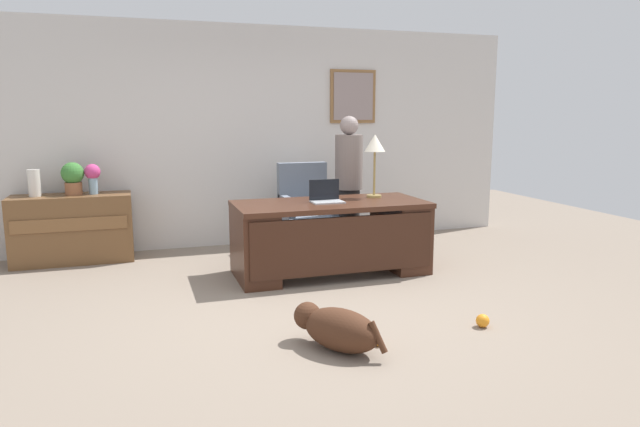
{
  "coord_description": "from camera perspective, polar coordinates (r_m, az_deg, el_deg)",
  "views": [
    {
      "loc": [
        -1.4,
        -4.49,
        1.64
      ],
      "look_at": [
        0.17,
        0.3,
        0.75
      ],
      "focal_mm": 31.99,
      "sensor_mm": 36.0,
      "label": 1
    }
  ],
  "objects": [
    {
      "name": "vase_empty",
      "position": [
        6.86,
        -26.68,
        2.74
      ],
      "size": [
        0.13,
        0.13,
        0.29
      ],
      "primitive_type": "cylinder",
      "color": "silver",
      "rests_on": "credenza"
    },
    {
      "name": "dog_toy_ball",
      "position": [
        4.67,
        15.96,
        -10.27
      ],
      "size": [
        0.1,
        0.1,
        0.1
      ],
      "primitive_type": "sphere",
      "color": "orange",
      "rests_on": "ground_plane"
    },
    {
      "name": "credenza",
      "position": [
        6.89,
        -23.49,
        -1.39
      ],
      "size": [
        1.26,
        0.5,
        0.75
      ],
      "color": "brown",
      "rests_on": "ground_plane"
    },
    {
      "name": "dog_toy_bone",
      "position": [
        4.22,
        5.62,
        -12.53
      ],
      "size": [
        0.07,
        0.16,
        0.05
      ],
      "primitive_type": "ellipsoid",
      "rotation": [
        0.0,
        0.0,
        1.47
      ],
      "color": "orange",
      "rests_on": "ground_plane"
    },
    {
      "name": "back_wall",
      "position": [
        7.24,
        -6.91,
        7.67
      ],
      "size": [
        7.0,
        0.16,
        2.7
      ],
      "color": "silver",
      "rests_on": "ground_plane"
    },
    {
      "name": "vase_with_flowers",
      "position": [
        6.79,
        -21.8,
        3.57
      ],
      "size": [
        0.17,
        0.17,
        0.34
      ],
      "color": "#80A3B8",
      "rests_on": "credenza"
    },
    {
      "name": "potted_plant",
      "position": [
        6.81,
        -23.49,
        3.37
      ],
      "size": [
        0.24,
        0.24,
        0.36
      ],
      "color": "brown",
      "rests_on": "credenza"
    },
    {
      "name": "dog_lying",
      "position": [
        4.07,
        1.7,
        -11.39
      ],
      "size": [
        0.59,
        0.67,
        0.3
      ],
      "color": "#472819",
      "rests_on": "ground_plane"
    },
    {
      "name": "armchair",
      "position": [
        6.82,
        -1.4,
        0.18
      ],
      "size": [
        0.6,
        0.59,
        1.05
      ],
      "color": "slate",
      "rests_on": "ground_plane"
    },
    {
      "name": "desk",
      "position": [
        5.84,
        1.13,
        -2.14
      ],
      "size": [
        1.95,
        0.88,
        0.75
      ],
      "color": "#422316",
      "rests_on": "ground_plane"
    },
    {
      "name": "person_standing",
      "position": [
        6.63,
        2.88,
        2.95
      ],
      "size": [
        0.32,
        0.32,
        1.61
      ],
      "color": "#262323",
      "rests_on": "ground_plane"
    },
    {
      "name": "desk_lamp",
      "position": [
        6.11,
        5.51,
        6.62
      ],
      "size": [
        0.22,
        0.22,
        0.67
      ],
      "color": "#9E8447",
      "rests_on": "desk"
    },
    {
      "name": "laptop",
      "position": [
        5.79,
        0.6,
        1.71
      ],
      "size": [
        0.32,
        0.22,
        0.22
      ],
      "color": "#B2B5BA",
      "rests_on": "desk"
    },
    {
      "name": "ground_plane",
      "position": [
        4.98,
        -0.75,
        -9.2
      ],
      "size": [
        12.0,
        12.0,
        0.0
      ],
      "primitive_type": "plane",
      "color": "gray"
    }
  ]
}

